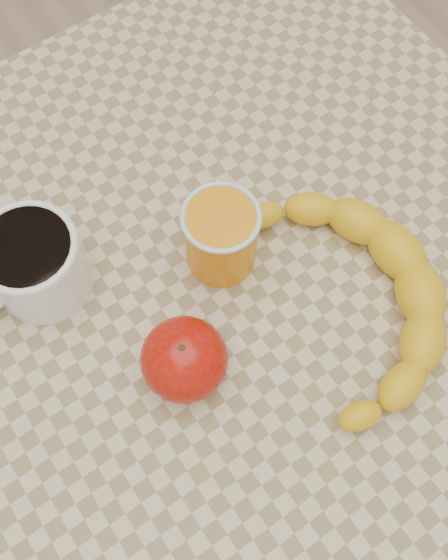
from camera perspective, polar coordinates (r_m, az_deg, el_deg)
ground at (r=1.36m, az=0.00°, el=-12.84°), size 3.00×3.00×0.00m
table at (r=0.72m, az=0.00°, el=-3.31°), size 0.80×0.80×0.75m
coffee_mug at (r=0.63m, az=-17.08°, el=1.42°), size 0.14×0.10×0.08m
orange_juice_glass at (r=0.61m, az=-0.27°, el=3.97°), size 0.08×0.08×0.09m
apple at (r=0.58m, az=-3.66°, el=-7.24°), size 0.09×0.09×0.08m
banana at (r=0.62m, az=11.91°, el=-1.58°), size 0.42×0.45×0.05m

